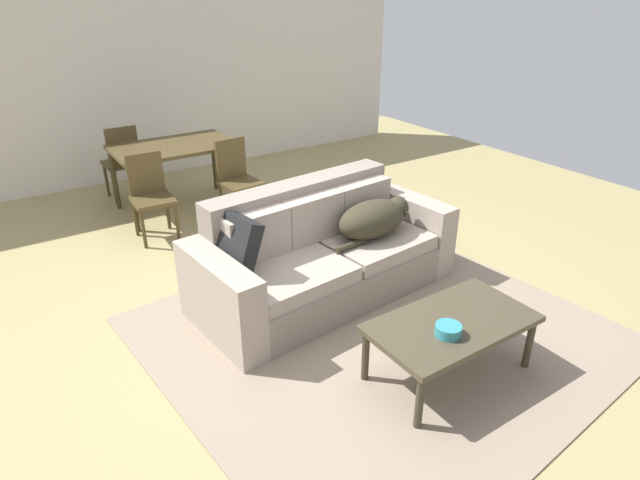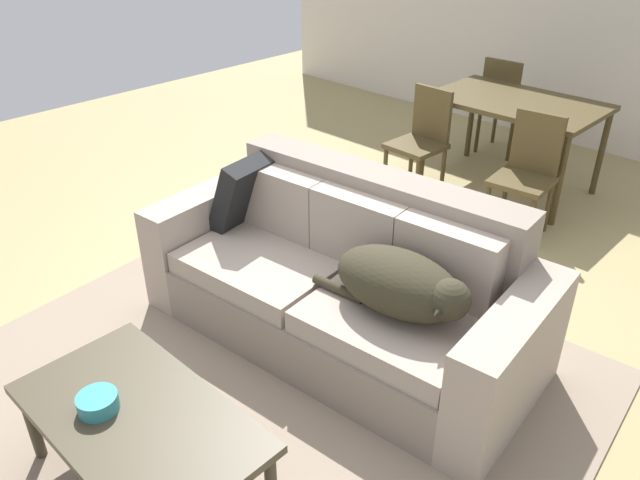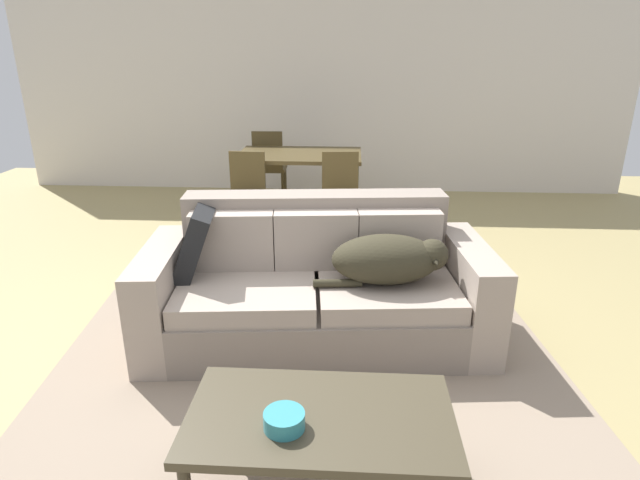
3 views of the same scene
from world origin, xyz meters
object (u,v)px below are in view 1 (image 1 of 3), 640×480
(dog_on_left_cushion, at_px, (374,218))
(bowl_on_coffee_table, at_px, (448,330))
(dining_chair_near_left, at_px, (150,193))
(coffee_table, at_px, (452,327))
(couch, at_px, (321,255))
(dining_chair_near_right, at_px, (237,176))
(dining_table, at_px, (174,151))
(dining_chair_far_left, at_px, (122,160))
(throw_pillow_by_left_arm, at_px, (233,245))

(dog_on_left_cushion, relative_size, bowl_on_coffee_table, 5.02)
(bowl_on_coffee_table, bearing_deg, dining_chair_near_left, 103.55)
(coffee_table, bearing_deg, couch, 94.50)
(bowl_on_coffee_table, bearing_deg, dining_chair_near_right, 87.53)
(coffee_table, bearing_deg, dining_chair_near_right, 89.89)
(dog_on_left_cushion, relative_size, dining_chair_near_left, 0.96)
(dining_table, distance_m, dining_chair_far_left, 0.79)
(dog_on_left_cushion, xyz_separation_m, dining_chair_near_right, (-0.35, 1.97, -0.12))
(throw_pillow_by_left_arm, distance_m, dining_table, 2.54)
(coffee_table, height_order, dining_table, dining_table)
(dining_chair_near_left, xyz_separation_m, dining_chair_far_left, (0.05, 1.22, 0.02))
(dog_on_left_cushion, bearing_deg, dining_table, 102.07)
(couch, xyz_separation_m, dining_chair_near_left, (-0.84, 1.88, 0.14))
(coffee_table, xyz_separation_m, dining_chair_far_left, (-0.90, 4.49, 0.12))
(couch, relative_size, dining_chair_far_left, 2.51)
(throw_pillow_by_left_arm, relative_size, dining_chair_near_left, 0.52)
(dog_on_left_cushion, bearing_deg, dining_chair_near_left, 117.74)
(dining_table, relative_size, dining_chair_near_right, 1.50)
(dining_table, height_order, dining_chair_near_right, dining_chair_near_right)
(couch, height_order, bowl_on_coffee_table, couch)
(dining_table, bearing_deg, dining_chair_near_right, -53.71)
(bowl_on_coffee_table, bearing_deg, dog_on_left_cushion, 70.02)
(dining_chair_near_right, bearing_deg, bowl_on_coffee_table, -98.14)
(bowl_on_coffee_table, xyz_separation_m, dining_table, (-0.32, 3.96, 0.22))
(bowl_on_coffee_table, height_order, dining_table, dining_table)
(couch, relative_size, coffee_table, 2.08)
(bowl_on_coffee_table, bearing_deg, throw_pillow_by_left_arm, 117.68)
(couch, distance_m, dining_chair_near_right, 1.86)
(dining_chair_near_right, bearing_deg, coffee_table, -95.77)
(throw_pillow_by_left_arm, xyz_separation_m, coffee_table, (0.90, -1.36, -0.28))
(couch, distance_m, coffee_table, 1.39)
(dog_on_left_cushion, distance_m, coffee_table, 1.33)
(dining_chair_far_left, bearing_deg, dog_on_left_cushion, 109.27)
(coffee_table, height_order, dining_chair_near_left, dining_chair_near_left)
(couch, xyz_separation_m, throw_pillow_by_left_arm, (-0.79, -0.02, 0.32))
(dog_on_left_cushion, xyz_separation_m, throw_pillow_by_left_arm, (-1.26, 0.10, 0.05))
(dining_table, relative_size, dining_chair_far_left, 1.45)
(dining_table, xyz_separation_m, dining_chair_near_left, (-0.49, -0.60, -0.21))
(coffee_table, xyz_separation_m, dining_chair_near_left, (-0.95, 3.27, 0.10))
(couch, height_order, dining_chair_far_left, dining_chair_far_left)
(dining_chair_near_left, distance_m, dining_chair_near_right, 0.95)
(throw_pillow_by_left_arm, height_order, bowl_on_coffee_table, throw_pillow_by_left_arm)
(bowl_on_coffee_table, relative_size, dining_table, 0.12)
(bowl_on_coffee_table, bearing_deg, coffee_table, 33.82)
(couch, height_order, throw_pillow_by_left_arm, couch)
(throw_pillow_by_left_arm, distance_m, dining_chair_near_left, 1.91)
(couch, distance_m, dining_chair_far_left, 3.21)
(couch, bearing_deg, dining_chair_near_right, 81.12)
(dining_table, bearing_deg, throw_pillow_by_left_arm, -100.04)
(bowl_on_coffee_table, distance_m, dining_table, 3.98)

